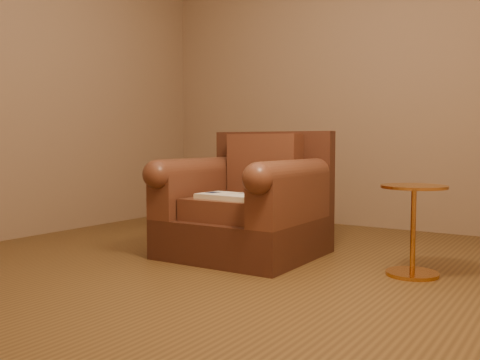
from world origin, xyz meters
The scene contains 5 objects.
floor centered at (0.00, 0.00, 0.00)m, with size 4.00×4.00×0.00m, color brown.
armchair centered at (-0.07, 0.32, 0.34)m, with size 0.98×0.93×0.88m.
teddy_bear centered at (-0.02, 0.40, 0.50)m, with size 0.16×0.18×0.22m.
guidebook centered at (-0.04, 0.08, 0.43)m, with size 0.45×0.29×0.04m.
side_table centered at (1.09, 0.34, 0.29)m, with size 0.39×0.39×0.54m.
Camera 1 is at (1.93, -2.85, 0.79)m, focal length 40.00 mm.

